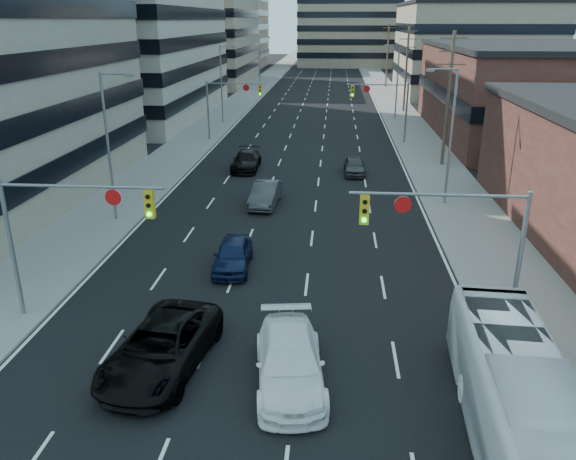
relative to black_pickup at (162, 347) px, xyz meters
The scene contains 28 objects.
road_surface 125.24m from the black_pickup, 88.62° to the left, with size 18.00×300.00×0.02m, color black.
sidewalk_left 125.49m from the black_pickup, 93.87° to the left, with size 5.00×300.00×0.15m, color slate.
sidewalk_right 126.04m from the black_pickup, 83.38° to the left, with size 5.00×300.00×0.15m, color slate.
office_left_mid 61.60m from the black_pickup, 113.48° to the left, with size 26.00×34.00×28.00m, color #ADA089.
office_left_far 97.74m from the black_pickup, 102.42° to the left, with size 20.00×30.00×16.00m, color gray.
storefront_right_mid 52.79m from the black_pickup, 59.12° to the left, with size 20.00×30.00×9.00m, color #472119.
office_right_far 88.01m from the black_pickup, 71.38° to the left, with size 22.00×28.00×14.00m, color gray.
bg_block_left 137.79m from the black_pickup, 100.47° to the left, with size 24.00×24.00×20.00m, color #ADA089.
bg_block_right 130.11m from the black_pickup, 74.37° to the left, with size 22.00×22.00×12.00m, color gray.
signal_near_left 6.47m from the black_pickup, 144.17° to the left, with size 6.59×0.33×6.00m.
signal_near_right 11.49m from the black_pickup, 16.96° to the left, with size 6.59×0.33×6.00m.
signal_far_left 40.61m from the black_pickup, 96.61° to the left, with size 6.09×0.33×6.00m.
signal_far_right 41.74m from the black_pickup, 75.08° to the left, with size 6.09×0.33×6.00m.
utility_pole_block 35.06m from the black_pickup, 63.99° to the left, with size 2.20×0.28×11.00m.
utility_pole_midblock 63.26m from the black_pickup, 76.03° to the left, with size 2.20×0.28×11.00m.
utility_pole_distant 92.59m from the black_pickup, 80.52° to the left, with size 2.20×0.28×11.00m.
streetlight_left_near 17.38m from the black_pickup, 115.69° to the left, with size 2.03×0.22×9.00m.
streetlight_left_mid 50.90m from the black_pickup, 98.29° to the left, with size 2.03×0.22×9.00m.
streetlight_left_far 85.62m from the black_pickup, 94.91° to the left, with size 2.03×0.22×9.00m.
streetlight_right_near 24.58m from the black_pickup, 56.51° to the left, with size 2.03×0.22×9.00m.
streetlight_right_far 56.95m from the black_pickup, 76.39° to the left, with size 2.03×0.22×9.00m.
black_pickup is the anchor object (origin of this frame).
white_van 4.65m from the black_pickup, ahead, with size 2.29×5.63×1.63m, color white.
transit_bus 11.89m from the black_pickup, 15.70° to the right, with size 2.55×10.91×3.04m, color white.
sedan_blue 8.86m from the black_pickup, 83.34° to the left, with size 1.74×4.34×1.48m, color #0D1737.
sedan_grey_center 19.20m from the black_pickup, 85.74° to the left, with size 1.63×4.67×1.54m, color #363639.
sedan_black_far 28.64m from the black_pickup, 92.64° to the left, with size 2.13×5.25×1.52m, color black.
sedan_grey_right 28.84m from the black_pickup, 74.61° to the left, with size 1.66×4.14×1.41m, color #3A3A3D.
Camera 1 is at (2.88, -12.01, 11.81)m, focal length 35.00 mm.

